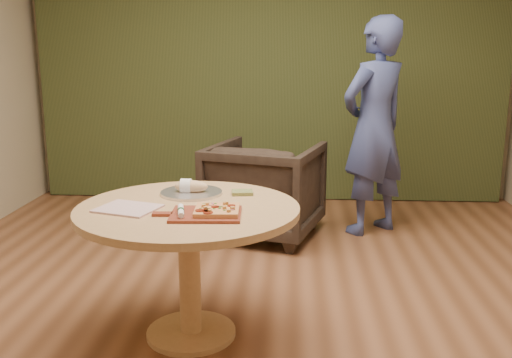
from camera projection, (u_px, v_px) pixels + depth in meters
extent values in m
cube|color=brown|center=(249.00, 324.00, 3.34)|extent=(5.00, 6.00, 0.02)
cube|color=#C2B292|center=(271.00, 65.00, 5.95)|extent=(5.00, 0.02, 2.80)
cube|color=#2F391A|center=(270.00, 65.00, 5.85)|extent=(4.80, 0.14, 2.78)
cylinder|color=tan|center=(191.00, 332.00, 3.20)|extent=(0.50, 0.50, 0.03)
cylinder|color=tan|center=(190.00, 276.00, 3.12)|extent=(0.12, 0.12, 0.68)
cylinder|color=tan|center=(188.00, 210.00, 3.04)|extent=(1.19, 1.19, 0.04)
cube|color=maroon|center=(206.00, 214.00, 2.86)|extent=(0.36, 0.30, 0.01)
cube|color=maroon|center=(162.00, 214.00, 2.86)|extent=(0.10, 0.06, 0.01)
cube|color=#E9A15B|center=(217.00, 210.00, 2.86)|extent=(0.23, 0.23, 0.02)
cylinder|color=maroon|center=(200.00, 210.00, 2.81)|extent=(0.05, 0.05, 0.00)
cylinder|color=maroon|center=(231.00, 206.00, 2.90)|extent=(0.04, 0.04, 0.00)
cylinder|color=maroon|center=(208.00, 211.00, 2.80)|extent=(0.04, 0.04, 0.00)
cylinder|color=maroon|center=(207.00, 211.00, 2.81)|extent=(0.04, 0.04, 0.00)
cylinder|color=maroon|center=(215.00, 207.00, 2.88)|extent=(0.04, 0.04, 0.00)
cylinder|color=maroon|center=(208.00, 212.00, 2.78)|extent=(0.05, 0.05, 0.00)
cube|color=#E3A555|center=(224.00, 207.00, 2.85)|extent=(0.02, 0.02, 0.01)
cube|color=#E3A555|center=(207.00, 204.00, 2.91)|extent=(0.02, 0.02, 0.01)
cube|color=#E3A555|center=(209.00, 209.00, 2.82)|extent=(0.02, 0.02, 0.01)
cube|color=#E3A555|center=(229.00, 211.00, 2.79)|extent=(0.02, 0.02, 0.01)
cube|color=#E3A555|center=(210.00, 211.00, 2.79)|extent=(0.02, 0.02, 0.01)
cube|color=#E3A555|center=(225.00, 203.00, 2.92)|extent=(0.02, 0.02, 0.01)
cube|color=#E3A555|center=(206.00, 208.00, 2.84)|extent=(0.02, 0.02, 0.01)
cube|color=#E3A555|center=(227.00, 203.00, 2.93)|extent=(0.02, 0.02, 0.01)
cube|color=#E3A555|center=(204.00, 206.00, 2.88)|extent=(0.02, 0.02, 0.01)
cube|color=#E3A555|center=(232.00, 208.00, 2.84)|extent=(0.03, 0.03, 0.01)
cube|color=#257222|center=(224.00, 210.00, 2.82)|extent=(0.01, 0.01, 0.00)
cube|color=#257222|center=(222.00, 207.00, 2.89)|extent=(0.01, 0.01, 0.00)
cube|color=#257222|center=(220.00, 208.00, 2.85)|extent=(0.01, 0.01, 0.00)
cube|color=#257222|center=(200.00, 209.00, 2.85)|extent=(0.01, 0.01, 0.00)
cube|color=#257222|center=(215.00, 204.00, 2.94)|extent=(0.01, 0.01, 0.00)
cube|color=#257222|center=(203.00, 204.00, 2.94)|extent=(0.01, 0.01, 0.00)
cube|color=#257222|center=(220.00, 207.00, 2.88)|extent=(0.01, 0.01, 0.00)
cube|color=#257222|center=(214.00, 209.00, 2.85)|extent=(0.01, 0.01, 0.00)
cube|color=#257222|center=(226.00, 204.00, 2.93)|extent=(0.01, 0.01, 0.00)
cube|color=#257222|center=(210.00, 211.00, 2.80)|extent=(0.01, 0.01, 0.00)
cube|color=#AA5E8C|center=(231.00, 210.00, 2.82)|extent=(0.03, 0.01, 0.00)
cube|color=#AA5E8C|center=(213.00, 204.00, 2.94)|extent=(0.02, 0.03, 0.00)
cube|color=#AA5E8C|center=(218.00, 207.00, 2.88)|extent=(0.03, 0.02, 0.00)
cube|color=#AA5E8C|center=(203.00, 211.00, 2.80)|extent=(0.03, 0.02, 0.00)
cube|color=#AA5E8C|center=(209.00, 205.00, 2.91)|extent=(0.03, 0.01, 0.00)
cylinder|color=white|center=(181.00, 211.00, 2.84)|extent=(0.06, 0.17, 0.03)
cylinder|color=#194C26|center=(181.00, 211.00, 2.84)|extent=(0.04, 0.03, 0.03)
cube|color=silver|center=(181.00, 206.00, 2.93)|extent=(0.02, 0.04, 0.00)
cube|color=white|center=(128.00, 208.00, 2.97)|extent=(0.36, 0.33, 0.01)
cylinder|color=silver|center=(191.00, 193.00, 3.29)|extent=(0.35, 0.35, 0.01)
cylinder|color=silver|center=(191.00, 192.00, 3.29)|extent=(0.36, 0.36, 0.02)
ellipsoid|color=beige|center=(191.00, 187.00, 3.28)|extent=(0.19, 0.08, 0.07)
cylinder|color=white|center=(186.00, 186.00, 3.28)|extent=(0.06, 0.09, 0.09)
cube|color=#56622C|center=(242.00, 192.00, 3.28)|extent=(0.13, 0.11, 0.02)
imported|color=black|center=(265.00, 185.00, 4.82)|extent=(1.06, 1.02, 0.89)
imported|color=#3D4A84|center=(374.00, 127.00, 4.82)|extent=(0.80, 0.76, 1.84)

